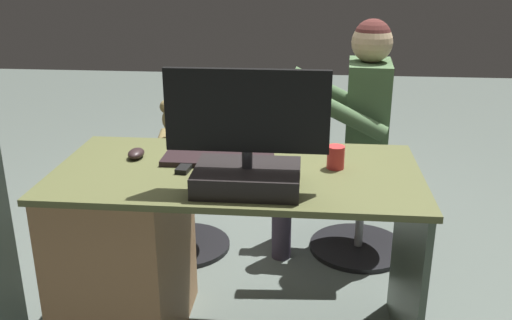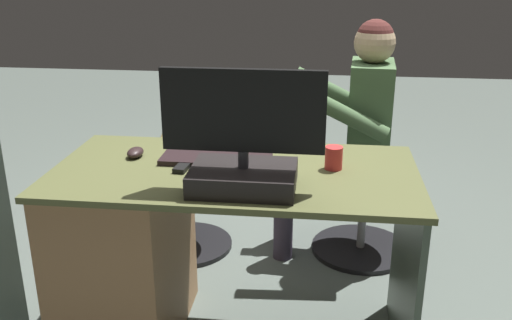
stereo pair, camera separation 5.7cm
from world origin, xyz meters
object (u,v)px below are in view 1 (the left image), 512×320
object	(u,v)px
computer_mouse	(136,153)
tv_remote	(187,165)
office_chair_teddy	(183,203)
cup	(336,157)
person	(348,123)
monitor	(247,153)
keyboard	(218,160)
teddy_bear	(180,138)
visitor_chair	(361,207)
desk	(149,249)

from	to	relation	value
computer_mouse	tv_remote	distance (m)	0.24
office_chair_teddy	computer_mouse	bearing A→B (deg)	88.02
computer_mouse	cup	world-z (taller)	cup
office_chair_teddy	person	distance (m)	0.95
monitor	person	bearing A→B (deg)	-112.57
cup	office_chair_teddy	world-z (taller)	cup
computer_mouse	cup	bearing A→B (deg)	176.98
keyboard	cup	distance (m)	0.44
tv_remote	teddy_bear	bearing A→B (deg)	-68.66
computer_mouse	keyboard	bearing A→B (deg)	176.35
office_chair_teddy	visitor_chair	size ratio (longest dim) A/B	0.94
monitor	tv_remote	xyz separation A→B (m)	(0.24, -0.17, -0.12)
tv_remote	teddy_bear	xyz separation A→B (m)	(0.20, -0.74, -0.14)
cup	teddy_bear	bearing A→B (deg)	-43.18
computer_mouse	person	bearing A→B (deg)	-140.74
keyboard	tv_remote	xyz separation A→B (m)	(0.10, 0.07, -0.00)
keyboard	monitor	bearing A→B (deg)	120.40
desk	visitor_chair	size ratio (longest dim) A/B	2.61
tv_remote	office_chair_teddy	world-z (taller)	tv_remote
monitor	keyboard	size ratio (longest dim) A/B	1.28
keyboard	office_chair_teddy	world-z (taller)	keyboard
keyboard	computer_mouse	size ratio (longest dim) A/B	4.38
desk	tv_remote	distance (m)	0.39
monitor	visitor_chair	xyz separation A→B (m)	(-0.49, -0.96, -0.62)
tv_remote	office_chair_teddy	xyz separation A→B (m)	(0.20, -0.73, -0.49)
desk	monitor	world-z (taller)	monitor
tv_remote	desk	bearing A→B (deg)	6.74
visitor_chair	person	world-z (taller)	person
visitor_chair	desk	bearing A→B (deg)	41.60
monitor	computer_mouse	distance (m)	0.54
monitor	cup	bearing A→B (deg)	-144.63
desk	tv_remote	world-z (taller)	tv_remote
cup	teddy_bear	world-z (taller)	cup
monitor	computer_mouse	xyz separation A→B (m)	(0.46, -0.26, -0.11)
visitor_chair	cup	bearing A→B (deg)	76.25
teddy_bear	keyboard	bearing A→B (deg)	113.94
office_chair_teddy	visitor_chair	distance (m)	0.93
office_chair_teddy	visitor_chair	world-z (taller)	same
person	tv_remote	bearing A→B (deg)	50.93
monitor	teddy_bear	bearing A→B (deg)	-64.32
teddy_bear	visitor_chair	distance (m)	1.00
keyboard	tv_remote	bearing A→B (deg)	32.56
cup	monitor	bearing A→B (deg)	35.37
office_chair_teddy	teddy_bear	size ratio (longest dim) A/B	1.31
monitor	teddy_bear	xyz separation A→B (m)	(0.44, -0.91, -0.25)
cup	tv_remote	bearing A→B (deg)	4.93
desk	monitor	distance (m)	0.65
tv_remote	visitor_chair	bearing A→B (deg)	-125.93
monitor	keyboard	bearing A→B (deg)	-59.60
desk	teddy_bear	bearing A→B (deg)	-87.80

